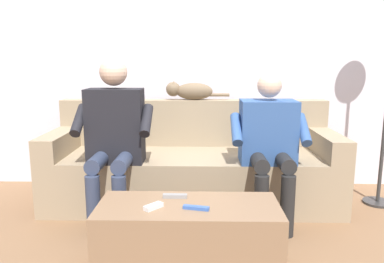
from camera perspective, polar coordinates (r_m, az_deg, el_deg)
The scene contains 10 objects.
ground_plane at distance 2.67m, azimuth -0.25°, elevation -15.93°, with size 8.00×8.00×0.00m, color #846042.
back_wall at distance 3.62m, azimuth 0.26°, elevation 12.76°, with size 5.33×0.06×2.65m, color silver.
couch at distance 3.24m, azimuth 0.08°, elevation -5.50°, with size 2.39×0.80×0.85m.
coffee_table at distance 2.24m, azimuth -0.53°, elevation -15.74°, with size 1.03×0.44×0.40m.
person_left_seated at distance 2.85m, azimuth 11.55°, elevation -1.03°, with size 0.56×0.54×1.11m.
person_right_seated at distance 2.84m, azimuth -11.74°, elevation -0.01°, with size 0.57×0.52×1.22m.
cat_on_backrest at distance 3.40m, azimuth -0.37°, elevation 6.17°, with size 0.57×0.14×0.17m.
remote_blue at distance 2.10m, azimuth 0.62°, elevation -11.46°, with size 0.14×0.03×0.02m, color #3860B7.
remote_gray at distance 2.26m, azimuth -2.59°, elevation -9.72°, with size 0.14×0.04×0.02m, color gray.
remote_white at distance 2.11m, azimuth -5.85°, elevation -11.21°, with size 0.11×0.04×0.02m, color white.
Camera 1 is at (-0.06, 2.99, 1.20)m, focal length 35.27 mm.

